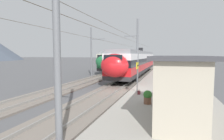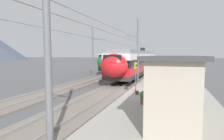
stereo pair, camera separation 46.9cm
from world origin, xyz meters
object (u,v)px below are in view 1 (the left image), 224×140
passenger_walking (166,97)px  handbag_near_sign (139,92)px  catenary_mast_far_side (92,51)px  potted_plant_by_shelter (148,96)px  catenary_mast_west (54,24)px  train_near_platform (137,62)px  train_far_track (128,59)px  platform_shelter (178,88)px  catenary_mast_mid (137,50)px  potted_plant_platform_edge (163,76)px  handbag_beside_passenger (166,107)px  platform_sign (137,70)px

passenger_walking → handbag_near_sign: passenger_walking is taller
catenary_mast_far_side → potted_plant_by_shelter: (-15.20, -10.29, -3.12)m
catenary_mast_west → catenary_mast_far_side: (20.80, 7.87, -0.35)m
train_near_platform → train_far_track: 14.90m
platform_shelter → potted_plant_by_shelter: bearing=35.0°
catenary_mast_west → platform_shelter: (3.33, -4.01, -2.46)m
train_near_platform → catenary_mast_west: 23.33m
catenary_mast_mid → potted_plant_platform_edge: 4.18m
catenary_mast_mid → handbag_beside_passenger: 11.85m
platform_sign → passenger_walking: bearing=-156.1°
catenary_mast_mid → handbag_near_sign: size_ratio=130.52×
potted_plant_platform_edge → platform_shelter: platform_shelter is taller
platform_sign → potted_plant_platform_edge: bearing=-13.3°
catenary_mast_west → catenary_mast_mid: bearing=0.0°
potted_plant_by_shelter → handbag_beside_passenger: bearing=-128.8°
train_far_track → potted_plant_by_shelter: 32.89m
passenger_walking → handbag_near_sign: (4.44, 2.00, -0.82)m
handbag_beside_passenger → platform_shelter: platform_shelter is taller
handbag_near_sign → potted_plant_by_shelter: 2.67m
catenary_mast_far_side → passenger_walking: 20.76m
train_far_track → handbag_beside_passenger: bearing=-163.9°
train_near_platform → train_far_track: (14.17, 4.59, 0.01)m
catenary_mast_west → platform_shelter: 5.76m
potted_plant_platform_edge → train_near_platform: bearing=29.9°
catenary_mast_west → potted_plant_by_shelter: catenary_mast_west is taller
potted_plant_platform_edge → catenary_mast_far_side: bearing=65.1°
catenary_mast_west → platform_sign: (8.73, -1.26, -2.20)m
catenary_mast_far_side → catenary_mast_mid: bearing=-123.8°
passenger_walking → potted_plant_platform_edge: (12.14, 0.58, -0.45)m
catenary_mast_far_side → handbag_near_sign: bearing=-143.6°
catenary_mast_west → platform_shelter: size_ratio=9.94×
train_near_platform → potted_plant_by_shelter: train_near_platform is taller
train_far_track → handbag_beside_passenger: train_far_track is taller
catenary_mast_mid → passenger_walking: 12.67m
potted_plant_by_shelter → platform_shelter: size_ratio=0.17×
catenary_mast_mid → handbag_beside_passenger: catenary_mast_mid is taller
catenary_mast_far_side → platform_sign: catenary_mast_far_side is taller
passenger_walking → platform_shelter: (-0.31, -0.50, 0.51)m
catenary_mast_mid → potted_plant_by_shelter: bearing=-166.2°
passenger_walking → potted_plant_by_shelter: 2.29m
train_near_platform → catenary_mast_west: size_ratio=0.54×
platform_sign → handbag_beside_passenger: size_ratio=6.56×
train_near_platform → catenary_mast_mid: (-7.66, -1.32, 1.61)m
platform_sign → passenger_walking: platform_sign is taller
catenary_mast_far_side → handbag_beside_passenger: (-16.07, -11.37, -3.45)m
catenary_mast_far_side → platform_sign: size_ratio=20.35×
train_near_platform → handbag_beside_passenger: 19.17m
handbag_near_sign → potted_plant_by_shelter: bearing=-159.8°
platform_shelter → handbag_beside_passenger: bearing=20.0°
handbag_beside_passenger → platform_shelter: bearing=-160.0°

